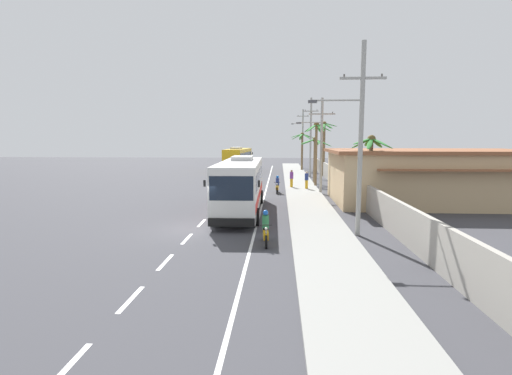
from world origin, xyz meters
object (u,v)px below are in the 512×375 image
object	(u,v)px
utility_pole_distant	(302,137)
palm_nearest	(315,149)
pedestrian_near_kerb	(292,178)
pedestrian_midwalk	(307,180)
coach_bus_foreground	(241,184)
coach_bus_far_lane	(238,159)
palm_third	(324,139)
motorcycle_beside_bus	(266,230)
motorcycle_trailing	(277,186)
roadside_building	(429,176)
utility_pole_mid	(320,143)
utility_pole_nearest	(359,135)
utility_pole_far	(311,137)
palm_fourth	(371,154)
palm_farthest	(302,143)
palm_second	(316,140)

from	to	relation	value
utility_pole_distant	palm_nearest	xyz separation A→B (m)	(0.07, -22.28, -1.36)
pedestrian_near_kerb	pedestrian_midwalk	world-z (taller)	pedestrian_near_kerb
coach_bus_foreground	coach_bus_far_lane	size ratio (longest dim) A/B	1.08
pedestrian_near_kerb	palm_third	distance (m)	14.76
motorcycle_beside_bus	utility_pole_distant	distance (m)	47.71
motorcycle_trailing	pedestrian_near_kerb	size ratio (longest dim) A/B	1.13
roadside_building	pedestrian_near_kerb	bearing A→B (deg)	141.63
palm_third	utility_pole_mid	bearing A→B (deg)	-97.68
motorcycle_trailing	pedestrian_midwalk	size ratio (longest dim) A/B	1.16
coach_bus_far_lane	palm_third	bearing A→B (deg)	-22.57
motorcycle_beside_bus	utility_pole_mid	xyz separation A→B (m)	(4.31, 17.06, 3.94)
pedestrian_near_kerb	palm_nearest	distance (m)	5.92
coach_bus_far_lane	palm_nearest	distance (m)	17.42
utility_pole_mid	roadside_building	bearing A→B (deg)	-30.68
utility_pole_nearest	utility_pole_mid	distance (m)	15.12
utility_pole_far	palm_fourth	world-z (taller)	utility_pole_far
pedestrian_near_kerb	utility_pole_mid	size ratio (longest dim) A/B	0.20
palm_third	palm_fourth	bearing A→B (deg)	-89.26
motorcycle_beside_bus	utility_pole_distant	xyz separation A→B (m)	(4.48, 47.28, 4.60)
coach_bus_foreground	coach_bus_far_lane	distance (m)	31.43
pedestrian_midwalk	coach_bus_far_lane	bearing A→B (deg)	167.07
motorcycle_trailing	utility_pole_far	distance (m)	16.24
utility_pole_distant	utility_pole_nearest	bearing A→B (deg)	-89.85
utility_pole_far	palm_fourth	xyz separation A→B (m)	(2.26, -23.17, -1.31)
utility_pole_distant	palm_nearest	bearing A→B (deg)	-89.83
pedestrian_near_kerb	palm_farthest	distance (m)	22.33
coach_bus_far_lane	palm_third	xyz separation A→B (m)	(12.19, -5.06, 3.05)
palm_second	coach_bus_foreground	bearing A→B (deg)	-114.18
coach_bus_foreground	motorcycle_beside_bus	distance (m)	8.16
pedestrian_midwalk	utility_pole_nearest	size ratio (longest dim) A/B	0.17
palm_nearest	utility_pole_far	bearing A→B (deg)	89.15
motorcycle_trailing	utility_pole_nearest	distance (m)	16.41
pedestrian_midwalk	utility_pole_distant	size ratio (longest dim) A/B	0.17
motorcycle_beside_bus	motorcycle_trailing	world-z (taller)	motorcycle_beside_bus
palm_fourth	motorcycle_trailing	bearing A→B (deg)	128.28
palm_farthest	motorcycle_beside_bus	bearing A→B (deg)	-95.63
motorcycle_beside_bus	palm_nearest	distance (m)	25.61
coach_bus_far_lane	palm_third	size ratio (longest dim) A/B	1.50
motorcycle_beside_bus	roadside_building	xyz separation A→B (m)	(12.20, 12.38, 1.43)
palm_nearest	palm_farthest	bearing A→B (deg)	91.18
utility_pole_distant	palm_fourth	distance (m)	38.38
coach_bus_far_lane	motorcycle_trailing	world-z (taller)	coach_bus_far_lane
coach_bus_foreground	palm_third	size ratio (longest dim) A/B	1.61
utility_pole_mid	palm_second	xyz separation A→B (m)	(0.12, 5.02, 0.26)
motorcycle_beside_bus	utility_pole_far	world-z (taller)	utility_pole_far
coach_bus_far_lane	utility_pole_nearest	bearing A→B (deg)	-74.62
motorcycle_beside_bus	palm_third	bearing A→B (deg)	79.02
utility_pole_far	utility_pole_mid	bearing A→B (deg)	-91.30
coach_bus_far_lane	motorcycle_beside_bus	distance (m)	39.45
coach_bus_foreground	palm_third	distance (m)	27.69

